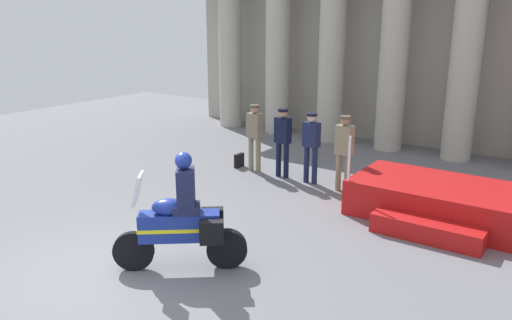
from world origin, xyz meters
The scene contains 9 objects.
ground_plane centered at (0.00, 0.00, 0.00)m, with size 28.00×28.00×0.00m, color slate.
colonnade_backdrop centered at (0.65, 10.37, 3.22)m, with size 15.30×1.65×6.39m.
reviewing_stand centered at (3.60, 5.15, 0.34)m, with size 3.55×2.36×1.60m.
officer_in_row_0 centered at (-1.29, 5.73, 1.01)m, with size 0.40×0.26×1.71m.
officer_in_row_1 centered at (-0.45, 5.71, 1.00)m, with size 0.40×0.26×1.70m.
officer_in_row_2 centered at (0.34, 5.70, 1.00)m, with size 0.40×0.26×1.68m.
officer_in_row_3 centered at (1.22, 5.60, 1.02)m, with size 0.40×0.26×1.73m.
motorcycle_with_rider centered at (0.83, 0.80, 0.79)m, with size 1.71×1.39×1.90m.
briefcase_on_ground centered at (-1.84, 5.80, 0.18)m, with size 0.10×0.32×0.36m, color black.
Camera 1 is at (5.95, -4.61, 3.86)m, focal length 36.15 mm.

